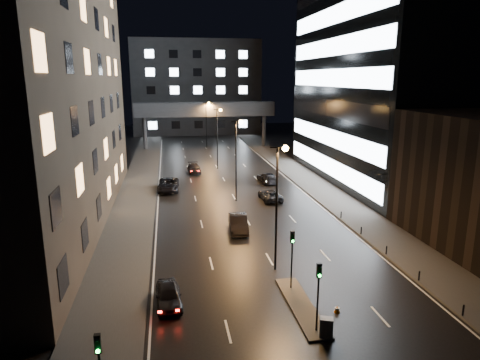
{
  "coord_description": "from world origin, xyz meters",
  "views": [
    {
      "loc": [
        -8.16,
        -23.07,
        15.12
      ],
      "look_at": [
        -0.41,
        22.67,
        4.0
      ],
      "focal_mm": 32.0,
      "sensor_mm": 36.0,
      "label": 1
    }
  ],
  "objects_px": {
    "car_away_d": "(194,168)",
    "car_toward_b": "(267,178)",
    "car_away_a": "(168,295)",
    "car_away_c": "(168,185)",
    "car_toward_a": "(270,195)",
    "utility_cabinet": "(326,327)",
    "car_away_b": "(238,223)"
  },
  "relations": [
    {
      "from": "car_away_d",
      "to": "car_away_c",
      "type": "bearing_deg",
      "value": -112.66
    },
    {
      "from": "car_away_d",
      "to": "utility_cabinet",
      "type": "xyz_separation_m",
      "value": [
        4.79,
        -47.17,
        0.04
      ]
    },
    {
      "from": "utility_cabinet",
      "to": "car_toward_a",
      "type": "bearing_deg",
      "value": 102.62
    },
    {
      "from": "car_away_a",
      "to": "car_toward_b",
      "type": "xyz_separation_m",
      "value": [
        14.65,
        33.0,
        0.03
      ]
    },
    {
      "from": "car_away_b",
      "to": "car_away_d",
      "type": "height_order",
      "value": "car_away_b"
    },
    {
      "from": "car_away_c",
      "to": "car_toward_b",
      "type": "height_order",
      "value": "car_away_c"
    },
    {
      "from": "car_toward_a",
      "to": "utility_cabinet",
      "type": "bearing_deg",
      "value": 80.91
    },
    {
      "from": "car_away_b",
      "to": "car_toward_a",
      "type": "bearing_deg",
      "value": 65.33
    },
    {
      "from": "car_away_d",
      "to": "car_toward_b",
      "type": "xyz_separation_m",
      "value": [
        10.26,
        -8.65,
        0.03
      ]
    },
    {
      "from": "car_away_c",
      "to": "car_toward_b",
      "type": "distance_m",
      "value": 14.66
    },
    {
      "from": "car_away_a",
      "to": "car_away_d",
      "type": "xyz_separation_m",
      "value": [
        4.4,
        41.65,
        -0.0
      ]
    },
    {
      "from": "car_toward_a",
      "to": "car_away_a",
      "type": "bearing_deg",
      "value": 59.64
    },
    {
      "from": "car_toward_a",
      "to": "car_away_c",
      "type": "bearing_deg",
      "value": -30.92
    },
    {
      "from": "car_away_d",
      "to": "car_toward_b",
      "type": "height_order",
      "value": "car_toward_b"
    },
    {
      "from": "car_away_a",
      "to": "car_away_b",
      "type": "relative_size",
      "value": 0.83
    },
    {
      "from": "car_away_a",
      "to": "car_away_b",
      "type": "xyz_separation_m",
      "value": [
        7.05,
        13.47,
        0.12
      ]
    },
    {
      "from": "car_away_c",
      "to": "car_away_d",
      "type": "bearing_deg",
      "value": 71.8
    },
    {
      "from": "car_away_c",
      "to": "utility_cabinet",
      "type": "relative_size",
      "value": 5.0
    },
    {
      "from": "car_away_d",
      "to": "utility_cabinet",
      "type": "bearing_deg",
      "value": -85.62
    },
    {
      "from": "car_away_b",
      "to": "car_toward_b",
      "type": "bearing_deg",
      "value": 73.38
    },
    {
      "from": "car_away_a",
      "to": "car_toward_b",
      "type": "bearing_deg",
      "value": 62.19
    },
    {
      "from": "car_away_b",
      "to": "utility_cabinet",
      "type": "xyz_separation_m",
      "value": [
        2.14,
        -18.98,
        -0.08
      ]
    },
    {
      "from": "car_toward_b",
      "to": "utility_cabinet",
      "type": "distance_m",
      "value": 38.9
    },
    {
      "from": "car_toward_b",
      "to": "car_away_d",
      "type": "bearing_deg",
      "value": -45.93
    },
    {
      "from": "utility_cabinet",
      "to": "car_away_d",
      "type": "bearing_deg",
      "value": 115.52
    },
    {
      "from": "car_away_a",
      "to": "utility_cabinet",
      "type": "bearing_deg",
      "value": -34.84
    },
    {
      "from": "car_toward_b",
      "to": "utility_cabinet",
      "type": "height_order",
      "value": "car_toward_b"
    },
    {
      "from": "car_away_a",
      "to": "car_toward_a",
      "type": "bearing_deg",
      "value": 57.76
    },
    {
      "from": "car_away_a",
      "to": "car_away_c",
      "type": "height_order",
      "value": "car_away_c"
    },
    {
      "from": "car_away_d",
      "to": "utility_cabinet",
      "type": "relative_size",
      "value": 4.1
    },
    {
      "from": "car_away_d",
      "to": "utility_cabinet",
      "type": "distance_m",
      "value": 47.41
    },
    {
      "from": "car_away_b",
      "to": "car_toward_b",
      "type": "distance_m",
      "value": 20.96
    }
  ]
}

